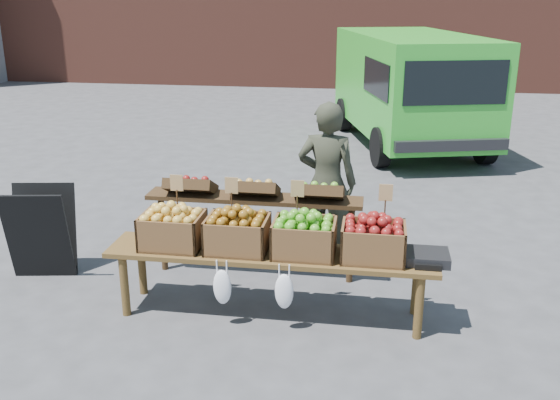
% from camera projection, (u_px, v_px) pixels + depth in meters
% --- Properties ---
extents(ground, '(80.00, 80.00, 0.00)m').
position_uv_depth(ground, '(250.00, 335.00, 4.95)').
color(ground, '#424245').
extents(delivery_van, '(3.00, 4.60, 1.90)m').
position_uv_depth(delivery_van, '(410.00, 91.00, 10.68)').
color(delivery_van, green).
rests_on(delivery_van, ground).
extents(vendor, '(0.62, 0.43, 1.61)m').
position_uv_depth(vendor, '(327.00, 183.00, 6.12)').
color(vendor, '#2D3022').
rests_on(vendor, ground).
extents(chalkboard_sign, '(0.63, 0.42, 0.89)m').
position_uv_depth(chalkboard_sign, '(41.00, 232.00, 5.85)').
color(chalkboard_sign, black).
rests_on(chalkboard_sign, ground).
extents(back_table, '(2.10, 0.44, 1.04)m').
position_uv_depth(back_table, '(254.00, 224.00, 5.82)').
color(back_table, '#342212').
rests_on(back_table, ground).
extents(display_bench, '(2.70, 0.56, 0.57)m').
position_uv_depth(display_bench, '(271.00, 283.00, 5.18)').
color(display_bench, '#533B1A').
rests_on(display_bench, ground).
extents(crate_golden_apples, '(0.50, 0.40, 0.28)m').
position_uv_depth(crate_golden_apples, '(173.00, 230.00, 5.17)').
color(crate_golden_apples, yellow).
rests_on(crate_golden_apples, display_bench).
extents(crate_russet_pears, '(0.50, 0.40, 0.28)m').
position_uv_depth(crate_russet_pears, '(237.00, 234.00, 5.09)').
color(crate_russet_pears, '#905D0C').
rests_on(crate_russet_pears, display_bench).
extents(crate_red_apples, '(0.50, 0.40, 0.28)m').
position_uv_depth(crate_red_apples, '(304.00, 238.00, 5.01)').
color(crate_red_apples, '#388918').
rests_on(crate_red_apples, display_bench).
extents(crate_green_apples, '(0.50, 0.40, 0.28)m').
position_uv_depth(crate_green_apples, '(373.00, 242.00, 4.93)').
color(crate_green_apples, '#650008').
rests_on(crate_green_apples, display_bench).
extents(weighing_scale, '(0.34, 0.30, 0.08)m').
position_uv_depth(weighing_scale, '(427.00, 257.00, 4.90)').
color(weighing_scale, black).
rests_on(weighing_scale, display_bench).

